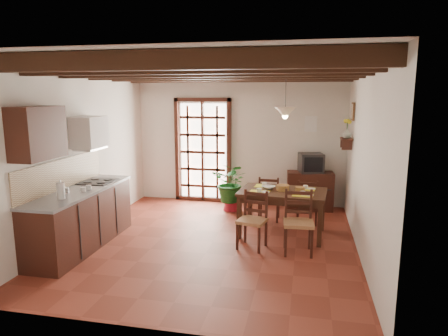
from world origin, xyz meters
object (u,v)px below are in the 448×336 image
(chair_near_left, at_px, (252,230))
(chair_far_right, at_px, (307,210))
(chair_near_right, at_px, (298,234))
(dining_table, at_px, (283,196))
(sideboard, at_px, (310,191))
(potted_plant, at_px, (231,183))
(crt_tv, at_px, (311,163))
(kitchen_counter, at_px, (81,217))
(pendant_lamp, at_px, (285,111))
(chair_far_left, at_px, (269,206))

(chair_near_left, xyz_separation_m, chair_far_right, (0.83, 1.38, -0.01))
(chair_near_right, bearing_deg, dining_table, 106.34)
(sideboard, xyz_separation_m, potted_plant, (-1.57, -0.42, 0.18))
(crt_tv, bearing_deg, chair_near_right, -107.86)
(kitchen_counter, bearing_deg, potted_plant, 51.53)
(chair_near_right, distance_m, chair_far_right, 1.45)
(potted_plant, bearing_deg, chair_far_right, -19.22)
(sideboard, height_order, potted_plant, potted_plant)
(kitchen_counter, relative_size, sideboard, 2.43)
(potted_plant, distance_m, pendant_lamp, 2.18)
(chair_near_left, bearing_deg, chair_near_right, 7.59)
(chair_near_left, distance_m, pendant_lamp, 2.01)
(pendant_lamp, bearing_deg, chair_near_left, -117.57)
(chair_near_left, xyz_separation_m, chair_near_right, (0.70, -0.06, 0.02))
(dining_table, height_order, chair_far_left, chair_far_left)
(chair_far_left, xyz_separation_m, pendant_lamp, (0.29, -0.65, 1.81))
(sideboard, bearing_deg, pendant_lamp, -111.97)
(chair_far_left, distance_m, potted_plant, 0.99)
(chair_near_right, height_order, chair_far_left, chair_near_right)
(chair_near_left, height_order, sideboard, chair_near_left)
(chair_near_left, bearing_deg, pendant_lamp, 74.90)
(chair_near_left, height_order, chair_far_left, chair_near_left)
(chair_near_left, distance_m, chair_far_left, 1.45)
(kitchen_counter, bearing_deg, sideboard, 39.03)
(kitchen_counter, bearing_deg, chair_near_right, 7.47)
(chair_near_left, relative_size, pendant_lamp, 1.05)
(kitchen_counter, xyz_separation_m, pendant_lamp, (3.02, 1.28, 1.60))
(dining_table, distance_m, crt_tv, 1.73)
(crt_tv, bearing_deg, chair_near_left, -124.30)
(pendant_lamp, bearing_deg, chair_far_left, 113.89)
(pendant_lamp, bearing_deg, kitchen_counter, -156.96)
(sideboard, relative_size, pendant_lamp, 1.10)
(potted_plant, bearing_deg, crt_tv, 14.68)
(chair_far_left, xyz_separation_m, potted_plant, (-0.82, 0.47, 0.30))
(kitchen_counter, height_order, chair_near_left, kitchen_counter)
(chair_near_right, bearing_deg, potted_plant, 120.64)
(dining_table, relative_size, sideboard, 1.61)
(dining_table, bearing_deg, kitchen_counter, -153.64)
(chair_far_left, xyz_separation_m, crt_tv, (0.75, 0.88, 0.71))
(kitchen_counter, xyz_separation_m, crt_tv, (3.48, 2.82, 0.50))
(dining_table, distance_m, chair_near_left, 0.90)
(kitchen_counter, height_order, potted_plant, potted_plant)
(chair_far_left, height_order, crt_tv, crt_tv)
(sideboard, bearing_deg, chair_near_right, -99.42)
(chair_near_left, relative_size, potted_plant, 0.42)
(dining_table, distance_m, potted_plant, 1.65)
(chair_far_right, distance_m, pendant_lamp, 1.95)
(chair_far_right, xyz_separation_m, sideboard, (0.05, 0.95, 0.13))
(chair_near_right, xyz_separation_m, chair_far_left, (-0.58, 1.50, -0.03))
(chair_near_left, bearing_deg, kitchen_counter, -156.81)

